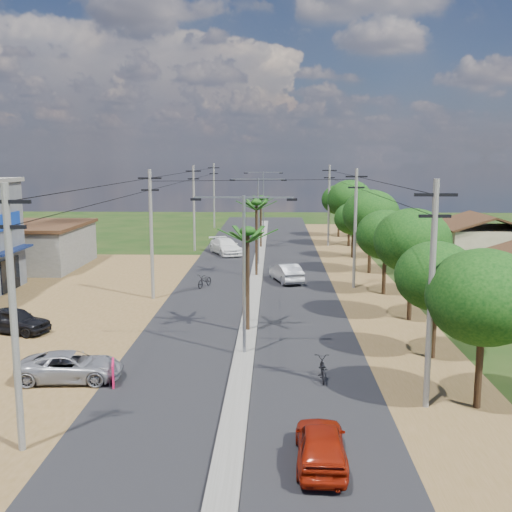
{
  "coord_description": "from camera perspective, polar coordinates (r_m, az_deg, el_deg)",
  "views": [
    {
      "loc": [
        1.47,
        -28.6,
        9.77
      ],
      "look_at": [
        0.2,
        12.53,
        3.0
      ],
      "focal_mm": 42.0,
      "sensor_mm": 36.0,
      "label": 1
    }
  ],
  "objects": [
    {
      "name": "tree_east_h",
      "position": [
        75.21,
        7.94,
        5.34
      ],
      "size": [
        4.4,
        4.4,
        6.52
      ],
      "color": "black",
      "rests_on": "ground"
    },
    {
      "name": "streetlight_mid",
      "position": [
        53.85,
        0.2,
        4.03
      ],
      "size": [
        5.1,
        0.18,
        8.0
      ],
      "color": "gray",
      "rests_on": "ground"
    },
    {
      "name": "utility_pole_e_c",
      "position": [
        67.06,
        6.96,
        4.98
      ],
      "size": [
        1.6,
        0.24,
        9.0
      ],
      "color": "#605E56",
      "rests_on": "ground"
    },
    {
      "name": "utility_pole_w_b",
      "position": [
        41.78,
        -9.94,
        2.31
      ],
      "size": [
        1.6,
        0.24,
        9.0
      ],
      "color": "#605E56",
      "rests_on": "ground"
    },
    {
      "name": "streetlight_far",
      "position": [
        78.77,
        0.71,
        5.71
      ],
      "size": [
        5.1,
        0.18,
        8.0
      ],
      "color": "gray",
      "rests_on": "ground"
    },
    {
      "name": "ground",
      "position": [
        30.26,
        -1.12,
        -9.49
      ],
      "size": [
        160.0,
        160.0,
        0.0
      ],
      "primitive_type": "plane",
      "color": "black",
      "rests_on": "ground"
    },
    {
      "name": "car_white_far",
      "position": [
        61.11,
        -2.91,
        0.88
      ],
      "size": [
        4.23,
        5.87,
        1.58
      ],
      "primitive_type": "imported",
      "rotation": [
        0.0,
        0.0,
        0.42
      ],
      "color": "silver",
      "rests_on": "ground"
    },
    {
      "name": "tree_east_f",
      "position": [
        59.4,
        9.26,
        3.53
      ],
      "size": [
        3.8,
        3.8,
        5.52
      ],
      "color": "black",
      "rests_on": "ground"
    },
    {
      "name": "car_parked_dark",
      "position": [
        36.45,
        -22.04,
        -5.75
      ],
      "size": [
        4.48,
        2.77,
        1.42
      ],
      "primitive_type": "imported",
      "rotation": [
        0.0,
        0.0,
        1.29
      ],
      "color": "black",
      "rests_on": "ground"
    },
    {
      "name": "roadside_sign",
      "position": [
        27.18,
        -13.44,
        -10.82
      ],
      "size": [
        0.39,
        1.24,
        1.04
      ],
      "rotation": [
        0.0,
        0.0,
        0.25
      ],
      "color": "#B5103E",
      "rests_on": "ground"
    },
    {
      "name": "tree_east_c",
      "position": [
        36.87,
        14.66,
        1.39
      ],
      "size": [
        4.6,
        4.6,
        6.83
      ],
      "color": "black",
      "rests_on": "ground"
    },
    {
      "name": "low_shed",
      "position": [
        57.73,
        -21.15,
        0.94
      ],
      "size": [
        10.4,
        10.4,
        3.95
      ],
      "color": "#605E56",
      "rests_on": "ground"
    },
    {
      "name": "palm_median_far",
      "position": [
        64.78,
        0.47,
        5.35
      ],
      "size": [
        2.0,
        2.0,
        5.85
      ],
      "color": "black",
      "rests_on": "ground"
    },
    {
      "name": "streetlight_near",
      "position": [
        29.07,
        -1.15,
        -0.53
      ],
      "size": [
        5.1,
        0.18,
        8.0
      ],
      "color": "gray",
      "rests_on": "ground"
    },
    {
      "name": "car_red_near",
      "position": [
        20.18,
        6.21,
        -17.48
      ],
      "size": [
        1.71,
        4.04,
        1.36
      ],
      "primitive_type": "imported",
      "rotation": [
        0.0,
        0.0,
        3.12
      ],
      "color": "maroon",
      "rests_on": "ground"
    },
    {
      "name": "utility_pole_w_a",
      "position": [
        21.05,
        -22.12,
        -5.13
      ],
      "size": [
        1.6,
        0.24,
        9.0
      ],
      "color": "#605E56",
      "rests_on": "ground"
    },
    {
      "name": "palm_median_near",
      "position": [
        32.91,
        -0.8,
        1.95
      ],
      "size": [
        2.0,
        2.0,
        6.15
      ],
      "color": "black",
      "rests_on": "ground"
    },
    {
      "name": "utility_pole_e_b",
      "position": [
        45.29,
        9.43,
        2.86
      ],
      "size": [
        1.6,
        0.24,
        9.0
      ],
      "color": "#605E56",
      "rests_on": "ground"
    },
    {
      "name": "utility_pole_w_c",
      "position": [
        63.37,
        -5.93,
        4.75
      ],
      "size": [
        1.6,
        0.24,
        9.0
      ],
      "color": "#605E56",
      "rests_on": "ground"
    },
    {
      "name": "dirt_shoulder_east",
      "position": [
        45.23,
        10.69,
        -3.28
      ],
      "size": [
        5.0,
        90.0,
        0.03
      ],
      "primitive_type": "cube",
      "color": "brown",
      "rests_on": "ground"
    },
    {
      "name": "tree_east_e",
      "position": [
        51.46,
        10.88,
        3.95
      ],
      "size": [
        4.8,
        4.8,
        7.14
      ],
      "color": "black",
      "rests_on": "ground"
    },
    {
      "name": "tree_east_d",
      "position": [
        43.67,
        12.23,
        1.98
      ],
      "size": [
        4.2,
        4.2,
        6.13
      ],
      "color": "black",
      "rests_on": "ground"
    },
    {
      "name": "road",
      "position": [
        44.7,
        -0.15,
        -3.26
      ],
      "size": [
        12.0,
        110.0,
        0.04
      ],
      "primitive_type": "cube",
      "color": "black",
      "rests_on": "ground"
    },
    {
      "name": "utility_pole_w_d",
      "position": [
        84.18,
        -4.02,
        5.9
      ],
      "size": [
        1.6,
        0.24,
        9.0
      ],
      "color": "#605E56",
      "rests_on": "ground"
    },
    {
      "name": "car_silver_mid",
      "position": [
        47.5,
        2.9,
        -1.62
      ],
      "size": [
        2.81,
        4.78,
        1.49
      ],
      "primitive_type": "imported",
      "rotation": [
        0.0,
        0.0,
        3.43
      ],
      "color": "gray",
      "rests_on": "ground"
    },
    {
      "name": "tree_east_a",
      "position": [
        24.56,
        20.85,
        -3.69
      ],
      "size": [
        4.4,
        4.4,
        6.37
      ],
      "color": "black",
      "rests_on": "ground"
    },
    {
      "name": "moto_rider_west_b",
      "position": [
        63.38,
        -4.1,
        0.88
      ],
      "size": [
        0.67,
        1.61,
        0.94
      ],
      "primitive_type": "imported",
      "rotation": [
        0.0,
        0.0,
        -0.15
      ],
      "color": "black",
      "rests_on": "ground"
    },
    {
      "name": "tree_east_g",
      "position": [
        67.27,
        8.92,
        5.37
      ],
      "size": [
        5.0,
        5.0,
        7.38
      ],
      "color": "black",
      "rests_on": "ground"
    },
    {
      "name": "moto_rider_east",
      "position": [
        27.13,
        6.34,
        -10.71
      ],
      "size": [
        0.67,
        1.89,
        0.99
      ],
      "primitive_type": "imported",
      "rotation": [
        0.0,
        0.0,
        3.13
      ],
      "color": "black",
      "rests_on": "ground"
    },
    {
      "name": "moto_rider_west_a",
      "position": [
        45.69,
        -4.9,
        -2.38
      ],
      "size": [
        1.38,
        2.08,
        1.03
      ],
      "primitive_type": "imported",
      "rotation": [
        0.0,
        0.0,
        -0.39
      ],
      "color": "black",
      "rests_on": "ground"
    },
    {
      "name": "tree_east_b",
      "position": [
        30.19,
        16.78,
        -1.86
      ],
      "size": [
        4.0,
        4.0,
        5.83
      ],
      "color": "black",
      "rests_on": "ground"
    },
    {
      "name": "utility_pole_e_a",
      "position": [
        23.92,
        16.35,
        -3.13
      ],
      "size": [
        1.6,
        0.24,
        9.0
      ],
      "color": "#605E56",
      "rests_on": "ground"
    },
    {
      "name": "dirt_lot_west",
      "position": [
        41.31,
        -21.87,
        -5.0
      ],
      "size": [
        18.0,
        46.0,
        0.04
      ],
      "primitive_type": "cube",
      "color": "brown",
      "rests_on": "ground"
    },
    {
      "name": "palm_median_mid",
      "position": [
        48.78,
        0.04,
        4.79
      ],
      "size": [
        2.0,
        2.0,
        6.55
      ],
      "color": "black",
      "rests_on": "ground"
    },
    {
      "name": "house_east_far",
      "position": [
        60.33,
        20.66,
        1.71
      ],
      "size": [
        7.6,
        7.5,
        4.6
      ],
      "color": "tan",
      "rests_on": "ground"
    },
    {
      "name": "median",
      "position": [
        47.62,
        -0.03,
        -2.39
      ],
      "size": [
        1.0,
        90.0,
        0.18
      ],
      "primitive_type": "cube",
      "color": "#605E56",
      "rests_on": "ground"
    },
    {
      "name": "car_parked_silver",
      "position": [
        28.07,
        -17.24,
        -10.09
      ],
      "size": [
        4.66,
        2.36,
        1.26
      ],
      "primitive_type": "imported",
      "rotation": [
        0.0,
        0.0,
        1.63
      ],
      "color": "gray",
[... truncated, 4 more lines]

